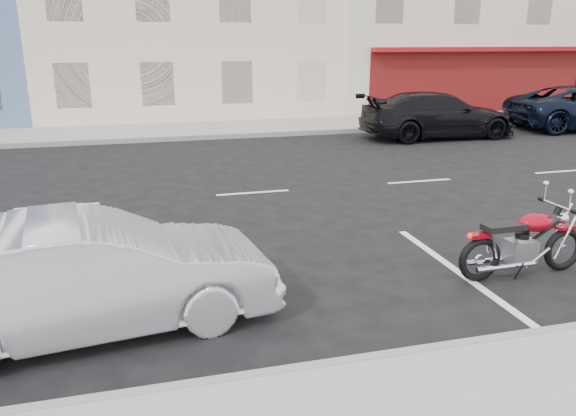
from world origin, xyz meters
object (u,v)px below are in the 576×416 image
object	(u,v)px
motorcycle	(566,240)
sedan_silver	(93,275)
car_far	(437,115)
fire_hydrant	(541,106)

from	to	relation	value
motorcycle	sedan_silver	world-z (taller)	sedan_silver
sedan_silver	car_far	bearing A→B (deg)	-51.00
fire_hydrant	motorcycle	world-z (taller)	motorcycle
motorcycle	car_far	bearing A→B (deg)	68.71
fire_hydrant	car_far	bearing A→B (deg)	-154.76
fire_hydrant	motorcycle	bearing A→B (deg)	-127.21
car_far	fire_hydrant	bearing A→B (deg)	-64.74
motorcycle	sedan_silver	bearing A→B (deg)	179.66
fire_hydrant	motorcycle	size ratio (longest dim) A/B	0.36
sedan_silver	car_far	size ratio (longest dim) A/B	0.78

